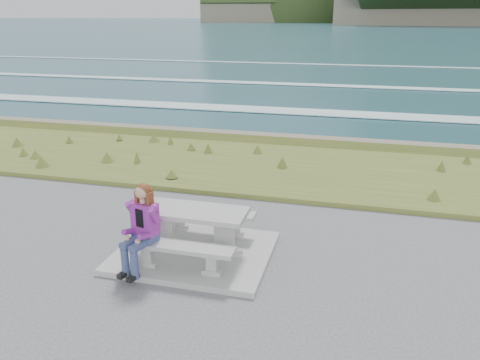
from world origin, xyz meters
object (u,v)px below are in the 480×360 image
object	(u,v)px
bench_landward	(178,250)
seated_woman	(140,240)
picnic_table	(193,219)
bench_seaward	(207,215)

from	to	relation	value
bench_landward	seated_woman	bearing A→B (deg)	-167.56
picnic_table	bench_seaward	world-z (taller)	picnic_table
picnic_table	seated_woman	bearing A→B (deg)	-125.13
picnic_table	bench_landward	bearing A→B (deg)	-90.00
picnic_table	seated_woman	size ratio (longest dim) A/B	1.28
picnic_table	bench_landward	world-z (taller)	picnic_table
seated_woman	bench_landward	bearing A→B (deg)	28.64
picnic_table	bench_landward	xyz separation A→B (m)	(0.00, -0.70, -0.23)
picnic_table	seated_woman	distance (m)	1.02
bench_landward	seated_woman	size ratio (longest dim) A/B	1.28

